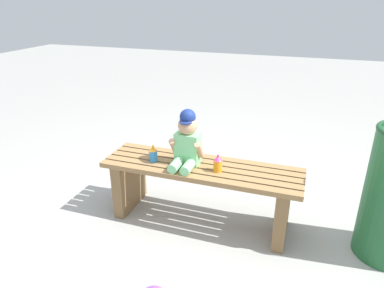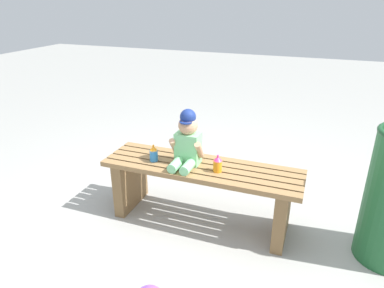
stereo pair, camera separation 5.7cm
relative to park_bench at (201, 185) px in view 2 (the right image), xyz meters
name	(u,v)px [view 2 (the right image)]	position (x,y,z in m)	size (l,w,h in m)	color
ground_plane	(201,219)	(0.00, 0.00, -0.30)	(16.00, 16.00, 0.00)	#999993
park_bench	(201,185)	(0.00, 0.00, 0.00)	(1.42, 0.40, 0.46)	olive
child_figure	(187,141)	(-0.10, -0.01, 0.33)	(0.23, 0.27, 0.40)	#7FCC8C
sippy_cup_left	(154,153)	(-0.35, -0.04, 0.21)	(0.06, 0.06, 0.12)	#338CE5
sippy_cup_right	(218,164)	(0.13, -0.04, 0.21)	(0.06, 0.06, 0.12)	orange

